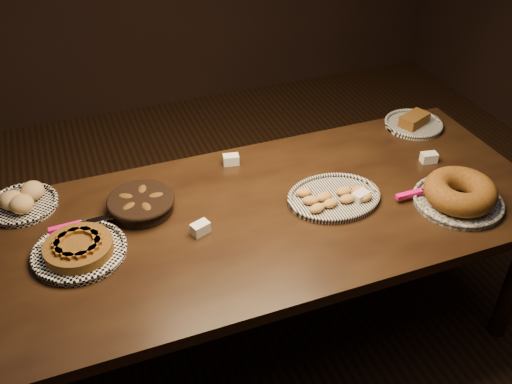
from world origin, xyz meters
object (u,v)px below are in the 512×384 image
object	(u,v)px
apple_tart_plate	(79,249)
bundt_cake_plate	(459,194)
buffet_table	(260,227)
madeleine_platter	(334,197)

from	to	relation	value
apple_tart_plate	bundt_cake_plate	bearing A→B (deg)	-13.32
buffet_table	madeleine_platter	distance (m)	0.33
madeleine_platter	buffet_table	bearing A→B (deg)	176.50
buffet_table	apple_tart_plate	xyz separation A→B (m)	(-0.70, 0.01, 0.10)
bundt_cake_plate	buffet_table	bearing A→B (deg)	150.25
buffet_table	madeleine_platter	xyz separation A→B (m)	(0.32, -0.03, 0.09)
buffet_table	bundt_cake_plate	size ratio (longest dim) A/B	5.75
buffet_table	apple_tart_plate	size ratio (longest dim) A/B	6.94
buffet_table	madeleine_platter	bearing A→B (deg)	-5.65
buffet_table	bundt_cake_plate	distance (m)	0.82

